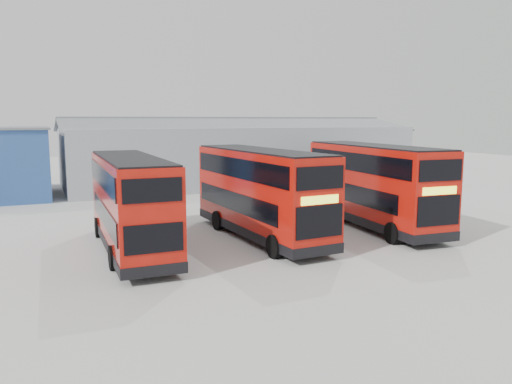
% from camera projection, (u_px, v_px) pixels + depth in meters
% --- Properties ---
extents(ground_plane, '(120.00, 120.00, 0.00)m').
position_uv_depth(ground_plane, '(238.00, 235.00, 24.57)').
color(ground_plane, '#A8A8A3').
rests_on(ground_plane, ground).
extents(maintenance_shed, '(30.50, 12.00, 5.89)m').
position_uv_depth(maintenance_shed, '(237.00, 153.00, 45.50)').
color(maintenance_shed, '#969DA4').
rests_on(maintenance_shed, ground).
extents(double_decker_left, '(2.65, 9.78, 4.11)m').
position_uv_depth(double_decker_left, '(131.00, 205.00, 21.31)').
color(double_decker_left, '#B0120A').
rests_on(double_decker_left, ground).
extents(double_decker_centre, '(2.98, 10.20, 4.27)m').
position_uv_depth(double_decker_centre, '(260.00, 194.00, 23.81)').
color(double_decker_centre, '#B0120A').
rests_on(double_decker_centre, ground).
extents(double_decker_right, '(3.28, 10.46, 4.36)m').
position_uv_depth(double_decker_right, '(373.00, 186.00, 26.27)').
color(double_decker_right, '#B0120A').
rests_on(double_decker_right, ground).
extents(single_decker_blue, '(3.06, 11.12, 2.98)m').
position_uv_depth(single_decker_blue, '(348.00, 179.00, 35.28)').
color(single_decker_blue, '#0B1134').
rests_on(single_decker_blue, ground).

